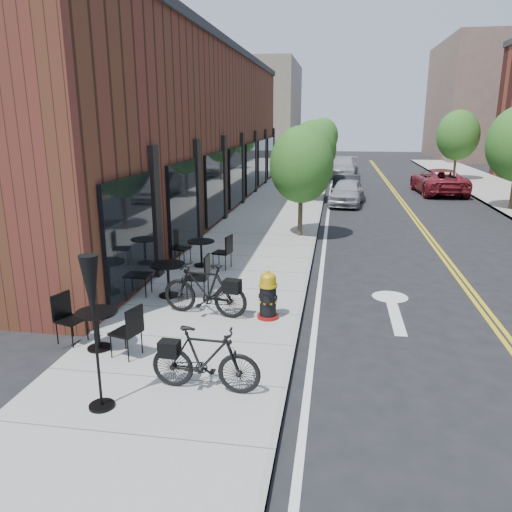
{
  "coord_description": "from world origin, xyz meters",
  "views": [
    {
      "loc": [
        0.61,
        -8.36,
        4.13
      ],
      "look_at": [
        -1.19,
        2.84,
        1.0
      ],
      "focal_mm": 35.0,
      "sensor_mm": 36.0,
      "label": 1
    }
  ],
  "objects_px": {
    "parked_car_a": "(347,192)",
    "parked_car_b": "(346,188)",
    "parked_car_c": "(343,167)",
    "patio_umbrella": "(92,301)",
    "fire_hydrant": "(268,296)",
    "parked_car_far": "(438,181)",
    "bistro_set_b": "(168,275)",
    "bistro_set_a": "(97,325)",
    "bistro_set_c": "(201,249)",
    "bicycle_right": "(205,359)",
    "bicycle_left": "(204,289)"
  },
  "relations": [
    {
      "from": "patio_umbrella",
      "to": "parked_car_far",
      "type": "height_order",
      "value": "patio_umbrella"
    },
    {
      "from": "bistro_set_b",
      "to": "parked_car_b",
      "type": "distance_m",
      "value": 16.45
    },
    {
      "from": "bistro_set_c",
      "to": "parked_car_c",
      "type": "xyz_separation_m",
      "value": [
        4.09,
        24.42,
        0.12
      ]
    },
    {
      "from": "patio_umbrella",
      "to": "parked_car_c",
      "type": "distance_m",
      "value": 31.84
    },
    {
      "from": "patio_umbrella",
      "to": "parked_car_b",
      "type": "height_order",
      "value": "patio_umbrella"
    },
    {
      "from": "bicycle_left",
      "to": "parked_car_a",
      "type": "xyz_separation_m",
      "value": [
        3.16,
        15.41,
        -0.05
      ]
    },
    {
      "from": "parked_car_a",
      "to": "parked_car_b",
      "type": "distance_m",
      "value": 1.47
    },
    {
      "from": "bicycle_right",
      "to": "bistro_set_a",
      "type": "relative_size",
      "value": 0.97
    },
    {
      "from": "bistro_set_a",
      "to": "bistro_set_c",
      "type": "height_order",
      "value": "bistro_set_c"
    },
    {
      "from": "parked_car_a",
      "to": "parked_car_c",
      "type": "relative_size",
      "value": 0.77
    },
    {
      "from": "parked_car_a",
      "to": "parked_car_far",
      "type": "distance_m",
      "value": 6.98
    },
    {
      "from": "fire_hydrant",
      "to": "parked_car_c",
      "type": "distance_m",
      "value": 27.98
    },
    {
      "from": "bistro_set_c",
      "to": "parked_car_c",
      "type": "height_order",
      "value": "parked_car_c"
    },
    {
      "from": "bicycle_left",
      "to": "bistro_set_b",
      "type": "height_order",
      "value": "bicycle_left"
    },
    {
      "from": "parked_car_a",
      "to": "patio_umbrella",
      "type": "bearing_deg",
      "value": -93.92
    },
    {
      "from": "bicycle_right",
      "to": "parked_car_b",
      "type": "distance_m",
      "value": 19.97
    },
    {
      "from": "bicycle_left",
      "to": "parked_car_c",
      "type": "distance_m",
      "value": 28.14
    },
    {
      "from": "parked_car_a",
      "to": "parked_car_b",
      "type": "xyz_separation_m",
      "value": [
        -0.01,
        1.47,
        0.0
      ]
    },
    {
      "from": "bistro_set_a",
      "to": "parked_car_c",
      "type": "height_order",
      "value": "parked_car_c"
    },
    {
      "from": "bistro_set_b",
      "to": "patio_umbrella",
      "type": "xyz_separation_m",
      "value": [
        0.56,
        -4.64,
        1.12
      ]
    },
    {
      "from": "bistro_set_b",
      "to": "parked_car_c",
      "type": "distance_m",
      "value": 27.3
    },
    {
      "from": "bistro_set_b",
      "to": "bistro_set_c",
      "type": "bearing_deg",
      "value": 86.27
    },
    {
      "from": "parked_car_c",
      "to": "patio_umbrella",
      "type": "bearing_deg",
      "value": -90.15
    },
    {
      "from": "bicycle_left",
      "to": "bistro_set_b",
      "type": "bearing_deg",
      "value": -122.15
    },
    {
      "from": "bistro_set_b",
      "to": "patio_umbrella",
      "type": "height_order",
      "value": "patio_umbrella"
    },
    {
      "from": "patio_umbrella",
      "to": "parked_car_a",
      "type": "relative_size",
      "value": 0.6
    },
    {
      "from": "bicycle_right",
      "to": "bistro_set_a",
      "type": "bearing_deg",
      "value": 67.1
    },
    {
      "from": "fire_hydrant",
      "to": "parked_car_far",
      "type": "relative_size",
      "value": 0.2
    },
    {
      "from": "bistro_set_c",
      "to": "patio_umbrella",
      "type": "height_order",
      "value": "patio_umbrella"
    },
    {
      "from": "bistro_set_c",
      "to": "parked_car_c",
      "type": "distance_m",
      "value": 24.76
    },
    {
      "from": "bistro_set_b",
      "to": "bistro_set_c",
      "type": "xyz_separation_m",
      "value": [
        0.1,
        2.55,
        -0.04
      ]
    },
    {
      "from": "parked_car_far",
      "to": "patio_umbrella",
      "type": "bearing_deg",
      "value": 65.7
    },
    {
      "from": "patio_umbrella",
      "to": "parked_car_b",
      "type": "relative_size",
      "value": 0.58
    },
    {
      "from": "bicycle_right",
      "to": "parked_car_b",
      "type": "relative_size",
      "value": 0.44
    },
    {
      "from": "parked_car_far",
      "to": "parked_car_c",
      "type": "bearing_deg",
      "value": -59.85
    },
    {
      "from": "bicycle_right",
      "to": "bistro_set_a",
      "type": "height_order",
      "value": "bicycle_right"
    },
    {
      "from": "bistro_set_c",
      "to": "parked_car_a",
      "type": "xyz_separation_m",
      "value": [
        4.2,
        11.86,
        0.05
      ]
    },
    {
      "from": "bistro_set_a",
      "to": "bistro_set_b",
      "type": "distance_m",
      "value": 2.89
    },
    {
      "from": "bistro_set_b",
      "to": "parked_car_a",
      "type": "distance_m",
      "value": 15.03
    },
    {
      "from": "bistro_set_a",
      "to": "parked_car_b",
      "type": "height_order",
      "value": "parked_car_b"
    },
    {
      "from": "fire_hydrant",
      "to": "bicycle_left",
      "type": "height_order",
      "value": "bicycle_left"
    },
    {
      "from": "bistro_set_c",
      "to": "parked_car_b",
      "type": "height_order",
      "value": "parked_car_b"
    },
    {
      "from": "parked_car_b",
      "to": "patio_umbrella",
      "type": "bearing_deg",
      "value": -96.72
    },
    {
      "from": "parked_car_far",
      "to": "bistro_set_b",
      "type": "bearing_deg",
      "value": 59.89
    },
    {
      "from": "bicycle_left",
      "to": "bicycle_right",
      "type": "relative_size",
      "value": 1.1
    },
    {
      "from": "bicycle_left",
      "to": "fire_hydrant",
      "type": "bearing_deg",
      "value": 101.22
    },
    {
      "from": "parked_car_c",
      "to": "bistro_set_c",
      "type": "bearing_deg",
      "value": -93.11
    },
    {
      "from": "bicycle_right",
      "to": "fire_hydrant",
      "type": "bearing_deg",
      "value": -7.6
    },
    {
      "from": "bicycle_left",
      "to": "bicycle_right",
      "type": "height_order",
      "value": "bicycle_left"
    },
    {
      "from": "parked_car_c",
      "to": "bicycle_right",
      "type": "bearing_deg",
      "value": -87.79
    }
  ]
}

